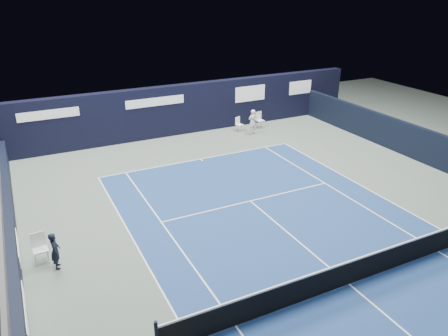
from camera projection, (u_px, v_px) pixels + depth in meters
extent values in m
plane|color=#526259|center=(311.00, 252.00, 15.61)|extent=(48.00, 48.00, 0.00)
cube|color=navy|center=(349.00, 284.00, 13.96)|extent=(10.97, 23.77, 0.01)
cube|color=black|center=(429.00, 148.00, 22.84)|extent=(0.30, 22.00, 1.80)
cube|color=white|center=(240.00, 125.00, 28.01)|extent=(0.50, 0.49, 0.04)
cube|color=white|center=(238.00, 120.00, 28.03)|extent=(0.39, 0.15, 0.48)
cylinder|color=white|center=(240.00, 127.00, 28.31)|extent=(0.02, 0.02, 0.42)
cylinder|color=white|center=(236.00, 128.00, 28.09)|extent=(0.02, 0.02, 0.42)
cylinder|color=white|center=(243.00, 128.00, 28.10)|extent=(0.02, 0.02, 0.42)
cylinder|color=white|center=(239.00, 129.00, 27.88)|extent=(0.02, 0.02, 0.42)
cube|color=white|center=(260.00, 121.00, 28.62)|extent=(0.50, 0.48, 0.04)
cube|color=white|center=(258.00, 116.00, 28.67)|extent=(0.46, 0.07, 0.55)
cylinder|color=white|center=(261.00, 123.00, 28.96)|extent=(0.03, 0.03, 0.48)
cylinder|color=white|center=(256.00, 124.00, 28.77)|extent=(0.03, 0.03, 0.48)
cylinder|color=white|center=(264.00, 124.00, 28.66)|extent=(0.03, 0.03, 0.48)
cylinder|color=white|center=(259.00, 125.00, 28.48)|extent=(0.03, 0.03, 0.48)
cube|color=white|center=(40.00, 250.00, 14.88)|extent=(0.50, 0.48, 0.05)
cube|color=white|center=(38.00, 240.00, 14.93)|extent=(0.48, 0.07, 0.57)
cylinder|color=white|center=(47.00, 252.00, 15.22)|extent=(0.03, 0.03, 0.50)
cylinder|color=white|center=(34.00, 255.00, 15.03)|extent=(0.03, 0.03, 0.50)
cylinder|color=white|center=(49.00, 257.00, 14.92)|extent=(0.03, 0.03, 0.50)
cylinder|color=white|center=(36.00, 261.00, 14.73)|extent=(0.03, 0.03, 0.50)
imported|color=black|center=(55.00, 251.00, 14.54)|extent=(0.36, 0.51, 1.33)
cube|color=white|center=(200.00, 159.00, 23.73)|extent=(10.97, 0.06, 0.00)
cube|color=white|center=(438.00, 251.00, 15.65)|extent=(0.06, 23.77, 0.00)
cube|color=white|center=(236.00, 326.00, 12.28)|extent=(0.06, 23.77, 0.00)
cube|color=white|center=(250.00, 201.00, 19.22)|extent=(8.23, 0.06, 0.00)
cube|color=white|center=(349.00, 284.00, 13.96)|extent=(0.06, 12.80, 0.00)
cube|color=white|center=(202.00, 160.00, 23.61)|extent=(0.06, 0.30, 0.00)
cube|color=black|center=(351.00, 273.00, 13.78)|extent=(12.80, 0.03, 0.86)
cube|color=white|center=(352.00, 261.00, 13.61)|extent=(12.80, 0.05, 0.06)
cube|color=black|center=(170.00, 111.00, 26.92)|extent=(26.00, 0.60, 3.10)
cube|color=silver|center=(49.00, 115.00, 23.49)|extent=(3.20, 0.02, 0.50)
cube|color=silver|center=(155.00, 102.00, 25.95)|extent=(3.60, 0.02, 0.50)
cube|color=silver|center=(250.00, 94.00, 28.69)|extent=(2.20, 0.02, 1.00)
cube|color=silver|center=(300.00, 87.00, 30.32)|extent=(1.80, 0.02, 0.90)
cube|color=black|center=(13.00, 249.00, 14.77)|extent=(0.30, 22.00, 1.20)
cube|color=silver|center=(25.00, 311.00, 11.97)|extent=(0.02, 2.40, 0.45)
cube|color=silver|center=(18.00, 247.00, 14.84)|extent=(0.02, 2.00, 0.45)
imported|color=white|center=(252.00, 122.00, 27.39)|extent=(0.62, 0.45, 1.57)
cylinder|color=black|center=(253.00, 119.00, 26.97)|extent=(0.03, 0.29, 0.13)
torus|color=black|center=(255.00, 119.00, 26.73)|extent=(0.30, 0.13, 0.29)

